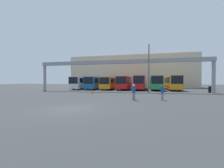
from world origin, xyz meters
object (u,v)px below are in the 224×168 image
Objects in this scene: lamp_post at (149,66)px; pedestrian_near_center at (162,92)px; bus_slot_6 at (172,82)px; tire_stack at (211,89)px; bus_slot_1 at (96,82)px; bus_slot_5 at (156,82)px; bus_slot_0 at (83,82)px; bus_slot_3 at (124,82)px; pedestrian_near_left at (134,92)px; traffic_cone at (92,92)px; bus_slot_2 at (110,83)px; bus_slot_4 at (140,82)px.

pedestrian_near_center is at bearing -82.89° from lamp_post.
tire_stack is at bearing -54.90° from bus_slot_6.
bus_slot_1 is 15.20m from bus_slot_5.
pedestrian_near_center is (18.57, -20.48, -0.96)m from bus_slot_0.
pedestrian_near_center is (7.18, -20.33, -0.97)m from bus_slot_3.
tire_stack is (12.69, 14.01, -0.32)m from pedestrian_near_left.
pedestrian_near_left is 9.63m from traffic_cone.
traffic_cone is at bearing -151.70° from lamp_post.
pedestrian_near_left is (11.77, -20.95, -0.90)m from bus_slot_1.
bus_slot_3 is 7.63m from bus_slot_5.
bus_slot_3 is at bearing -7.76° from bus_slot_2.
bus_slot_1 is 0.90× the size of bus_slot_5.
bus_slot_1 is at bearing 178.68° from bus_slot_3.
tire_stack is (28.26, -6.90, -1.24)m from bus_slot_0.
bus_slot_2 reaches higher than pedestrian_near_center.
pedestrian_near_left is (-3.41, -21.53, -0.97)m from bus_slot_5.
pedestrian_near_left is at bearing -49.41° from pedestrian_near_center.
lamp_post is (2.05, -10.57, 2.90)m from bus_slot_4.
pedestrian_near_left reaches higher than traffic_cone.
bus_slot_0 is at bearing 119.82° from traffic_cone.
bus_slot_2 is at bearing 92.90° from traffic_cone.
tire_stack is at bearing 15.04° from pedestrian_near_left.
bus_slot_2 reaches higher than traffic_cone.
bus_slot_6 reaches higher than bus_slot_5.
bus_slot_0 is at bearing 150.42° from lamp_post.
bus_slot_6 is 23.00m from pedestrian_near_left.
bus_slot_6 is at bearing -158.89° from pedestrian_near_center.
pedestrian_near_center is at bearing -70.54° from bus_slot_3.
tire_stack is (16.87, -6.76, -1.25)m from bus_slot_3.
pedestrian_near_left is at bearing -41.31° from traffic_cone.
bus_slot_1 is 6.38× the size of pedestrian_near_center.
bus_slot_6 is 7.09× the size of pedestrian_near_left.
bus_slot_3 is (11.39, -0.14, 0.01)m from bus_slot_0.
tire_stack is at bearing -39.03° from bus_slot_5.
lamp_post is at bearing -140.65° from pedestrian_near_center.
bus_slot_4 is at bearing -138.71° from pedestrian_near_center.
bus_slot_3 is 21.59m from pedestrian_near_center.
bus_slot_6 is 17.46× the size of traffic_cone.
bus_slot_0 is 1.03× the size of bus_slot_3.
bus_slot_3 is at bearing -128.31° from pedestrian_near_center.
bus_slot_4 reaches higher than tire_stack.
bus_slot_5 is 12.01m from tire_stack.
pedestrian_near_left is (15.57, -20.92, -0.92)m from bus_slot_0.
bus_slot_2 is at bearing 133.51° from lamp_post.
bus_slot_5 is at bearing 1.86° from bus_slot_0.
bus_slot_6 reaches higher than tire_stack.
bus_slot_2 is 21.94m from tire_stack.
bus_slot_2 is 0.96× the size of bus_slot_5.
bus_slot_2 is (7.59, 0.38, -0.08)m from bus_slot_0.
pedestrian_near_center is 2.35× the size of traffic_cone.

